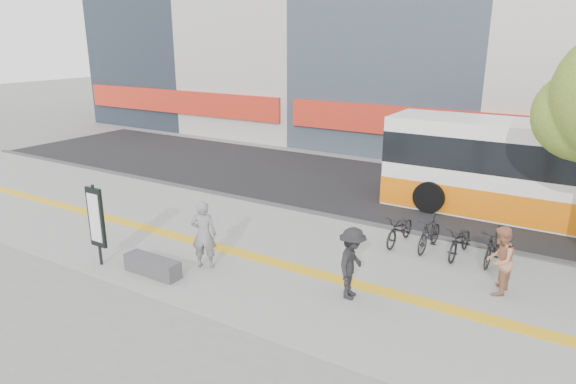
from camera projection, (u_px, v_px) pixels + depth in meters
The scene contains 12 objects.
ground at pixel (264, 283), 12.58m from camera, with size 120.00×120.00×0.00m, color slate.
sidewalk at pixel (295, 260), 13.79m from camera, with size 40.00×7.00×0.08m, color gray.
tactile_strip at pixel (285, 265), 13.37m from camera, with size 40.00×0.45×0.01m, color gold.
street at pixel (393, 192), 19.90m from camera, with size 40.00×8.00×0.06m, color black.
curb at pixel (350, 221), 16.63m from camera, with size 40.00×0.25×0.14m, color #3E3E41.
bench at pixel (152, 266), 12.82m from camera, with size 1.60×0.45×0.45m, color #3E3E41.
signboard at pixel (96, 219), 13.06m from camera, with size 0.55×0.10×2.20m.
bus at pixel (573, 179), 16.01m from camera, with size 11.83×2.81×3.15m.
bicycle_row at pixel (443, 237), 14.02m from camera, with size 3.19×1.74×0.99m.
seated_woman at pixel (204, 234), 13.05m from camera, with size 0.66×0.43×1.81m, color black.
pedestrian_tan at pixel (500, 260), 11.71m from camera, with size 0.80×0.63×1.65m, color #B27454.
pedestrian_dark at pixel (352, 263), 11.50m from camera, with size 1.10×0.63×1.71m, color black.
Camera 1 is at (6.46, -9.36, 5.87)m, focal length 31.60 mm.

